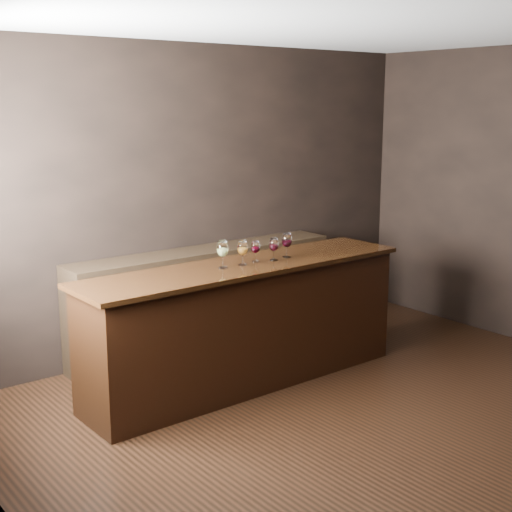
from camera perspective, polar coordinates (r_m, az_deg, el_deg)
ground at (r=5.39m, az=9.12°, el=-12.95°), size 5.00×5.00×0.00m
room_shell at (r=4.82m, az=6.95°, el=6.56°), size 5.02×4.52×2.81m
bar_counter at (r=5.83m, az=-0.83°, el=-5.65°), size 2.79×0.64×0.97m
bar_top at (r=5.70m, az=-0.85°, el=-0.81°), size 2.88×0.71×0.04m
back_bar_shelf at (r=6.64m, az=-4.05°, el=-3.51°), size 2.67×0.40×0.96m
glass_white at (r=5.53m, az=-2.68°, el=0.53°), size 0.09×0.09×0.22m
glass_amber at (r=5.62m, az=-1.08°, el=0.60°), size 0.09×0.09×0.20m
glass_red_a at (r=5.75m, az=-0.04°, el=0.68°), size 0.07×0.07×0.17m
glass_red_b at (r=5.80m, az=1.43°, el=0.86°), size 0.08×0.08×0.18m
glass_red_c at (r=5.92m, az=2.48°, el=1.23°), size 0.09×0.09×0.21m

